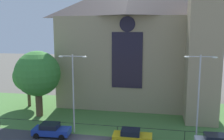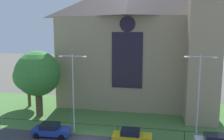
# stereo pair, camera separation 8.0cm
# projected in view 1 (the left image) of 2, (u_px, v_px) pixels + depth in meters

# --- Properties ---
(ground) EXTENTS (160.00, 160.00, 0.00)m
(ground) POSITION_uv_depth(u_px,v_px,m) (107.00, 113.00, 37.10)
(ground) COLOR #56544C
(grass_verge) EXTENTS (120.00, 20.00, 0.01)m
(grass_verge) POSITION_uv_depth(u_px,v_px,m) (104.00, 118.00, 35.16)
(grass_verge) COLOR #477538
(grass_verge) RESTS_ON ground
(church_building) EXTENTS (23.20, 16.20, 26.00)m
(church_building) POSITION_uv_depth(u_px,v_px,m) (136.00, 41.00, 40.95)
(church_building) COLOR tan
(church_building) RESTS_ON ground
(iron_railing) EXTENTS (30.03, 0.07, 1.13)m
(iron_railing) POSITION_uv_depth(u_px,v_px,m) (117.00, 127.00, 29.17)
(iron_railing) COLOR black
(iron_railing) RESTS_ON ground
(tree_left_far) EXTENTS (4.63, 4.63, 7.12)m
(tree_left_far) POSITION_uv_depth(u_px,v_px,m) (28.00, 77.00, 39.67)
(tree_left_far) COLOR brown
(tree_left_far) RESTS_ON ground
(tree_left_near) EXTENTS (6.27, 6.27, 9.20)m
(tree_left_near) POSITION_uv_depth(u_px,v_px,m) (38.00, 74.00, 35.04)
(tree_left_near) COLOR brown
(tree_left_near) RESTS_ON ground
(streetlamp_near) EXTENTS (3.37, 0.26, 9.29)m
(streetlamp_near) POSITION_uv_depth(u_px,v_px,m) (73.00, 85.00, 29.22)
(streetlamp_near) COLOR #B2B2B7
(streetlamp_near) RESTS_ON ground
(streetlamp_far) EXTENTS (3.37, 0.26, 9.51)m
(streetlamp_far) POSITION_uv_depth(u_px,v_px,m) (199.00, 89.00, 26.71)
(streetlamp_far) COLOR #B2B2B7
(streetlamp_far) RESTS_ON ground
(parked_car_blue) EXTENTS (4.28, 2.20, 1.51)m
(parked_car_blue) POSITION_uv_depth(u_px,v_px,m) (51.00, 130.00, 29.03)
(parked_car_blue) COLOR #1E3899
(parked_car_blue) RESTS_ON ground
(parked_car_yellow) EXTENTS (4.22, 2.07, 1.51)m
(parked_car_yellow) POSITION_uv_depth(u_px,v_px,m) (132.00, 136.00, 27.28)
(parked_car_yellow) COLOR gold
(parked_car_yellow) RESTS_ON ground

